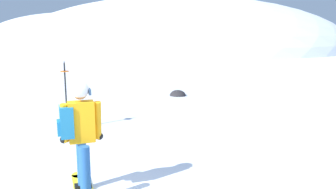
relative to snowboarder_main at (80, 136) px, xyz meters
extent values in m
ellipsoid|color=white|center=(-10.06, 38.11, -0.92)|extent=(39.57, 35.62, 12.12)
ellipsoid|color=white|center=(-32.68, 50.06, -0.92)|extent=(29.56, 26.60, 9.82)
cylinder|color=yellow|center=(-0.44, 0.64, -0.91)|extent=(0.28, 0.28, 0.02)
cube|color=black|center=(-0.12, 0.21, -0.86)|extent=(0.29, 0.26, 0.06)
cylinder|color=#235699|center=(-0.12, 0.21, -0.48)|extent=(0.15, 0.15, 0.82)
cylinder|color=#235699|center=(0.17, -0.17, -0.48)|extent=(0.15, 0.15, 0.82)
cube|color=#F4A314|center=(0.03, 0.02, 0.22)|extent=(0.42, 0.39, 0.58)
cylinder|color=#F4A314|center=(-0.16, -0.12, 0.22)|extent=(0.19, 0.20, 0.57)
cylinder|color=#F4A314|center=(0.21, 0.16, 0.22)|extent=(0.19, 0.20, 0.57)
sphere|color=black|center=(-0.20, -0.10, -0.03)|extent=(0.11, 0.11, 0.11)
sphere|color=black|center=(0.20, 0.20, -0.03)|extent=(0.11, 0.11, 0.11)
cube|color=teal|center=(-0.14, -0.10, 0.24)|extent=(0.31, 0.33, 0.44)
cube|color=teal|center=(-0.22, -0.16, 0.16)|extent=(0.17, 0.20, 0.20)
sphere|color=#9E7051|center=(0.03, 0.02, 0.64)|extent=(0.21, 0.21, 0.21)
sphere|color=silver|center=(0.03, 0.02, 0.67)|extent=(0.25, 0.25, 0.25)
cube|color=navy|center=(0.13, 0.10, 0.64)|extent=(0.13, 0.15, 0.08)
cylinder|color=black|center=(-2.18, 2.91, -0.12)|extent=(0.04, 0.04, 1.61)
cylinder|color=orange|center=(-2.18, 2.91, 0.51)|extent=(0.20, 0.20, 0.02)
cone|color=black|center=(-2.18, 2.91, 0.73)|extent=(0.04, 0.04, 0.08)
ellipsoid|color=#282628|center=(-0.89, 7.91, -0.92)|extent=(0.59, 0.50, 0.42)
camera|label=1|loc=(2.69, -4.22, 1.53)|focal=38.04mm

